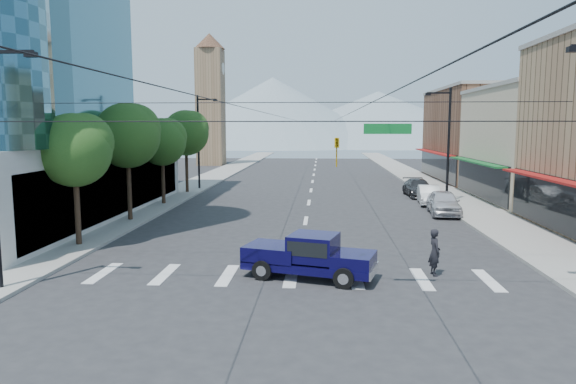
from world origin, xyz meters
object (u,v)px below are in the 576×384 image
object	(u,v)px
pedestrian	(435,252)
parked_car_far	(418,188)
pickup_truck	(308,255)
parked_car_mid	(429,195)
parked_car_near	(444,203)

from	to	relation	value
pedestrian	parked_car_far	xyz separation A→B (m)	(3.79, 24.17, -0.21)
pickup_truck	pedestrian	world-z (taller)	pedestrian
pedestrian	parked_car_mid	world-z (taller)	pedestrian
pedestrian	parked_car_near	bearing A→B (deg)	-22.97
parked_car_near	parked_car_mid	world-z (taller)	parked_car_near
parked_car_near	parked_car_mid	xyz separation A→B (m)	(0.00, 4.83, -0.10)
parked_car_mid	parked_car_far	world-z (taller)	parked_car_far
pedestrian	parked_car_near	size ratio (longest dim) A/B	0.39
parked_car_mid	parked_car_far	bearing A→B (deg)	95.65
pickup_truck	parked_car_far	size ratio (longest dim) A/B	1.09
pickup_truck	parked_car_far	distance (m)	26.42
pickup_truck	parked_car_near	size ratio (longest dim) A/B	1.14
parked_car_far	pickup_truck	bearing A→B (deg)	-111.68
pedestrian	parked_car_mid	size ratio (longest dim) A/B	0.43
pickup_truck	parked_car_near	xyz separation A→B (m)	(8.91, 15.54, -0.10)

